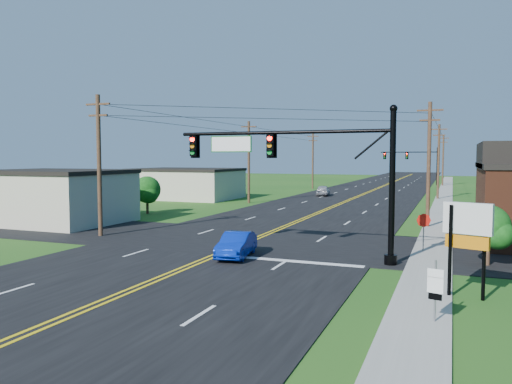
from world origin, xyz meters
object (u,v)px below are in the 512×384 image
at_px(route_sign, 435,287).
at_px(signal_mast_far, 412,160).
at_px(stop_sign, 424,224).
at_px(blue_car, 237,245).
at_px(signal_mast_main, 300,164).

bearing_deg(route_sign, signal_mast_far, 110.50).
bearing_deg(stop_sign, blue_car, -165.68).
relative_size(signal_mast_main, blue_car, 3.00).
height_order(signal_mast_main, signal_mast_far, same).
relative_size(signal_mast_main, route_sign, 5.75).
height_order(signal_mast_far, route_sign, signal_mast_far).
bearing_deg(blue_car, stop_sign, 21.21).
height_order(signal_mast_main, stop_sign, signal_mast_main).
height_order(route_sign, stop_sign, stop_sign).
bearing_deg(signal_mast_far, stop_sign, -85.29).
distance_m(signal_mast_far, stop_sign, 68.32).
relative_size(blue_car, route_sign, 1.91).
bearing_deg(blue_car, route_sign, -44.56).
distance_m(signal_mast_main, signal_mast_far, 72.00).
height_order(signal_mast_main, blue_car, signal_mast_main).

